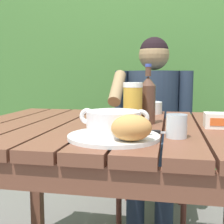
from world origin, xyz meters
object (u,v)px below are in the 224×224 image
Objects in this scene: chair_near_diner at (154,148)px; serving_plate at (114,137)px; water_glass_small at (177,126)px; diner_bowl at (149,108)px; person_eating at (152,117)px; bread_roll at (132,128)px; soup_bowl at (114,122)px; beer_glass at (133,104)px; table_knife at (160,132)px; beer_bottle at (148,99)px; butter_tub at (219,120)px.

serving_plate is (-0.06, -1.17, 0.32)m from chair_near_diner.
water_glass_small is 0.56× the size of diner_bowl.
person_eating reaches higher than bread_roll.
serving_plate is 0.20m from water_glass_small.
person_eating reaches higher than soup_bowl.
beer_glass reaches higher than water_glass_small.
serving_plate is 1.31× the size of soup_bowl.
bread_roll reaches higher than table_knife.
chair_near_diner is at bearing 91.11° from beer_bottle.
bread_roll is (0.07, -0.08, -0.00)m from soup_bowl.
soup_bowl is 2.05× the size of butter_tub.
soup_bowl is (0.00, 0.00, 0.04)m from serving_plate.
diner_bowl is (-0.00, 0.71, -0.02)m from bread_roll.
diner_bowl is at bearing -89.50° from person_eating.
serving_plate is 0.25m from beer_glass.
butter_tub is at bearing 35.37° from table_knife.
serving_plate is 0.11m from bread_roll.
person_eating is at bearing 86.35° from serving_plate.
beer_bottle is at bearing -87.10° from diner_bowl.
table_knife is at bearing 68.61° from bread_roll.
diner_bowl is at bearing 84.88° from beer_glass.
bread_roll is at bearing -49.40° from soup_bowl.
beer_bottle is at bearing 75.06° from serving_plate.
beer_glass is at bearing 96.54° from bread_roll.
water_glass_small is at bearing -83.58° from chair_near_diner.
water_glass_small is 0.51× the size of table_knife.
water_glass_small is (0.13, -1.12, 0.35)m from chair_near_diner.
beer_bottle is 0.34m from diner_bowl.
chair_near_diner reaches higher than table_knife.
diner_bowl is (-0.07, 0.53, 0.03)m from table_knife.
chair_near_diner is 0.31m from person_eating.
beer_glass is (-0.04, -0.93, 0.39)m from chair_near_diner.
soup_bowl is at bearing -93.18° from chair_near_diner.
serving_plate is at bearing -93.65° from person_eating.
soup_bowl is 1.30× the size of beer_glass.
diner_bowl reaches higher than butter_tub.
beer_bottle is (0.05, 0.07, 0.02)m from beer_glass.
chair_near_diner is at bearing 93.91° from table_knife.
butter_tub is (0.28, -0.91, 0.34)m from chair_near_diner.
serving_plate is at bearing -96.98° from beer_glass.
water_glass_small is at bearing 14.69° from soup_bowl.
bread_roll is at bearing -111.39° from table_knife.
diner_bowl reaches higher than table_knife.
chair_near_diner is 6.75× the size of bread_roll.
bread_roll is at bearing -83.46° from beer_glass.
serving_plate is 0.04m from soup_bowl.
beer_glass is 0.70× the size of beer_bottle.
beer_bottle reaches higher than water_glass_small.
person_eating reaches higher than butter_tub.
beer_glass is at bearing -176.19° from butter_tub.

